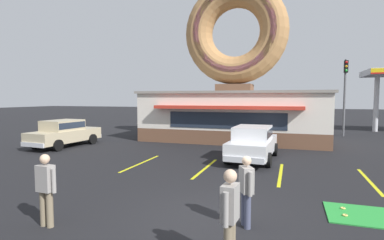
% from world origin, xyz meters
% --- Properties ---
extents(ground_plane, '(160.00, 160.00, 0.00)m').
position_xyz_m(ground_plane, '(0.00, 0.00, 0.00)').
color(ground_plane, black).
extents(donut_shop_building, '(12.30, 6.75, 10.96)m').
position_xyz_m(donut_shop_building, '(-1.89, 13.94, 3.74)').
color(donut_shop_building, brown).
rests_on(donut_shop_building, ground).
extents(mini_donut_mid_centre, '(0.13, 0.13, 0.04)m').
position_xyz_m(mini_donut_mid_centre, '(3.22, 1.18, 0.05)').
color(mini_donut_mid_centre, '#E5C666').
rests_on(mini_donut_mid_centre, putting_mat).
extents(mini_donut_mid_right, '(0.13, 0.13, 0.04)m').
position_xyz_m(mini_donut_mid_right, '(3.24, 1.68, 0.05)').
color(mini_donut_mid_right, '#E5C666').
rests_on(mini_donut_mid_right, putting_mat).
extents(car_champagne, '(2.24, 4.68, 1.60)m').
position_xyz_m(car_champagne, '(-10.99, 7.65, 0.87)').
color(car_champagne, '#BCAD89').
rests_on(car_champagne, ground).
extents(car_white, '(2.14, 4.63, 1.60)m').
position_xyz_m(car_white, '(0.21, 7.32, 0.87)').
color(car_white, silver).
rests_on(car_white, ground).
extents(pedestrian_blue_sweater_man, '(0.27, 0.59, 1.73)m').
position_xyz_m(pedestrian_blue_sweater_man, '(0.97, -1.93, 0.97)').
color(pedestrian_blue_sweater_man, '#7F7056').
rests_on(pedestrian_blue_sweater_man, ground).
extents(pedestrian_hooded_kid, '(0.39, 0.54, 1.62)m').
position_xyz_m(pedestrian_hooded_kid, '(0.98, -0.14, 0.90)').
color(pedestrian_hooded_kid, '#474C66').
rests_on(pedestrian_hooded_kid, ground).
extents(pedestrian_leather_jacket_man, '(0.59, 0.27, 1.66)m').
position_xyz_m(pedestrian_leather_jacket_man, '(-3.32, -1.56, 0.92)').
color(pedestrian_leather_jacket_man, '#7F7056').
rests_on(pedestrian_leather_jacket_man, ground).
extents(trash_bin, '(0.57, 0.57, 0.97)m').
position_xyz_m(trash_bin, '(3.11, 11.32, 0.50)').
color(trash_bin, '#1E662D').
rests_on(trash_bin, ground).
extents(traffic_light_pole, '(0.28, 0.47, 5.80)m').
position_xyz_m(traffic_light_pole, '(5.68, 18.29, 3.71)').
color(traffic_light_pole, '#595B60').
rests_on(traffic_light_pole, ground).
extents(parking_stripe_far_left, '(0.12, 3.60, 0.01)m').
position_xyz_m(parking_stripe_far_left, '(-4.44, 5.00, 0.00)').
color(parking_stripe_far_left, yellow).
rests_on(parking_stripe_far_left, ground).
extents(parking_stripe_left, '(0.12, 3.60, 0.01)m').
position_xyz_m(parking_stripe_left, '(-1.44, 5.00, 0.00)').
color(parking_stripe_left, yellow).
rests_on(parking_stripe_left, ground).
extents(parking_stripe_mid_left, '(0.12, 3.60, 0.01)m').
position_xyz_m(parking_stripe_mid_left, '(1.56, 5.00, 0.00)').
color(parking_stripe_mid_left, yellow).
rests_on(parking_stripe_mid_left, ground).
extents(parking_stripe_centre, '(0.12, 3.60, 0.01)m').
position_xyz_m(parking_stripe_centre, '(4.56, 5.00, 0.00)').
color(parking_stripe_centre, yellow).
rests_on(parking_stripe_centre, ground).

